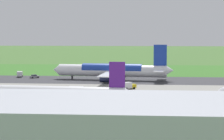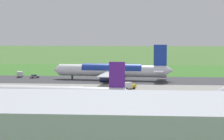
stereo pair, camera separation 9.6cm
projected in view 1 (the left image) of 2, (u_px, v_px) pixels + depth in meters
ground_plane at (124, 80)px, 185.42m from camera, size 800.00×800.00×0.00m
runway_asphalt at (124, 80)px, 185.42m from camera, size 600.00×29.28×0.06m
apron_concrete at (114, 103)px, 126.58m from camera, size 440.00×110.00×0.05m
grass_verge_foreground at (128, 71)px, 226.68m from camera, size 600.00×80.00×0.04m
airliner_main at (113, 70)px, 185.34m from camera, size 54.14×44.39×15.88m
airliner_parked_mid at (60, 93)px, 123.92m from camera, size 44.55×36.48×13.00m
service_truck_baggage at (128, 86)px, 156.99m from camera, size 5.99×5.28×2.65m
service_car_followme at (34, 76)px, 193.67m from camera, size 4.40×4.03×1.62m
service_truck_fuel at (20, 74)px, 198.12m from camera, size 3.31×6.12×2.65m
no_stopping_sign at (113, 69)px, 222.44m from camera, size 0.60×0.10×2.67m
traffic_cone_orange at (101, 71)px, 225.76m from camera, size 0.40×0.40×0.55m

